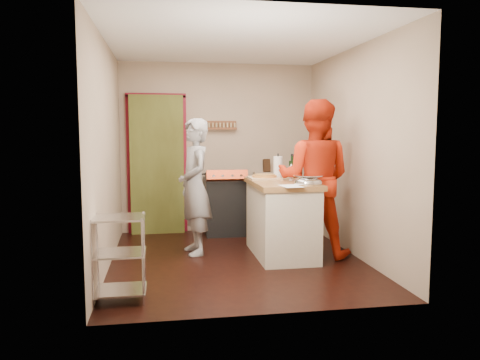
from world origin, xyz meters
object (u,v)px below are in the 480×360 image
object	(u,v)px
wire_shelving	(119,254)
person_red	(314,178)
island	(282,216)
person_stripe	(195,187)
stove	(224,205)

from	to	relation	value
wire_shelving	person_red	distance (m)	2.66
island	person_red	xyz separation A→B (m)	(0.40, -0.04, 0.48)
island	person_red	distance (m)	0.63
person_stripe	person_red	bearing A→B (deg)	66.70
stove	person_stripe	bearing A→B (deg)	-116.36
stove	person_stripe	distance (m)	1.24
island	person_red	bearing A→B (deg)	-6.41
person_red	stove	bearing A→B (deg)	-28.81
wire_shelving	person_red	world-z (taller)	person_red
island	person_stripe	distance (m)	1.16
stove	person_red	distance (m)	1.75
wire_shelving	person_stripe	size ratio (longest dim) A/B	0.46
wire_shelving	stove	bearing A→B (deg)	63.15
wire_shelving	island	distance (m)	2.29
wire_shelving	person_stripe	distance (m)	1.82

